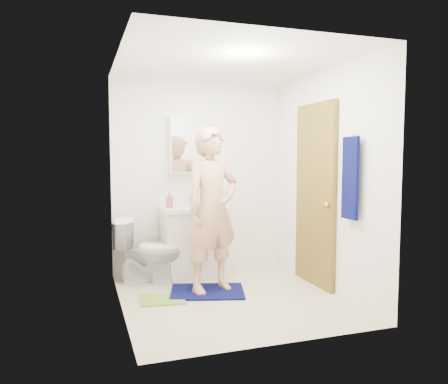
# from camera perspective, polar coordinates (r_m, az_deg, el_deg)

# --- Properties ---
(floor) EXTENTS (2.20, 2.40, 0.02)m
(floor) POSITION_cam_1_polar(r_m,az_deg,el_deg) (4.67, 0.80, -13.67)
(floor) COLOR beige
(floor) RESTS_ON ground
(ceiling) EXTENTS (2.20, 2.40, 0.02)m
(ceiling) POSITION_cam_1_polar(r_m,az_deg,el_deg) (4.53, 0.84, 16.80)
(ceiling) COLOR white
(ceiling) RESTS_ON ground
(wall_back) EXTENTS (2.20, 0.02, 2.40)m
(wall_back) POSITION_cam_1_polar(r_m,az_deg,el_deg) (5.59, -3.25, 2.03)
(wall_back) COLOR white
(wall_back) RESTS_ON ground
(wall_front) EXTENTS (2.20, 0.02, 2.40)m
(wall_front) POSITION_cam_1_polar(r_m,az_deg,el_deg) (3.32, 7.69, 0.14)
(wall_front) COLOR white
(wall_front) RESTS_ON ground
(wall_left) EXTENTS (0.02, 2.40, 2.40)m
(wall_left) POSITION_cam_1_polar(r_m,az_deg,el_deg) (4.20, -13.62, 1.01)
(wall_left) COLOR white
(wall_left) RESTS_ON ground
(wall_right) EXTENTS (0.02, 2.40, 2.40)m
(wall_right) POSITION_cam_1_polar(r_m,az_deg,el_deg) (4.91, 13.15, 1.54)
(wall_right) COLOR white
(wall_right) RESTS_ON ground
(vanity_cabinet) EXTENTS (0.75, 0.55, 0.80)m
(vanity_cabinet) POSITION_cam_1_polar(r_m,az_deg,el_deg) (5.37, -3.94, -6.70)
(vanity_cabinet) COLOR white
(vanity_cabinet) RESTS_ON floor
(countertop) EXTENTS (0.79, 0.59, 0.05)m
(countertop) POSITION_cam_1_polar(r_m,az_deg,el_deg) (5.30, -3.97, -2.20)
(countertop) COLOR white
(countertop) RESTS_ON vanity_cabinet
(sink_basin) EXTENTS (0.40, 0.40, 0.03)m
(sink_basin) POSITION_cam_1_polar(r_m,az_deg,el_deg) (5.30, -3.97, -2.03)
(sink_basin) COLOR white
(sink_basin) RESTS_ON countertop
(faucet) EXTENTS (0.03, 0.03, 0.12)m
(faucet) POSITION_cam_1_polar(r_m,az_deg,el_deg) (5.46, -4.44, -1.09)
(faucet) COLOR silver
(faucet) RESTS_ON countertop
(medicine_cabinet) EXTENTS (0.50, 0.12, 0.70)m
(medicine_cabinet) POSITION_cam_1_polar(r_m,az_deg,el_deg) (5.48, -4.60, 6.15)
(medicine_cabinet) COLOR white
(medicine_cabinet) RESTS_ON wall_back
(mirror_panel) EXTENTS (0.46, 0.01, 0.66)m
(mirror_panel) POSITION_cam_1_polar(r_m,az_deg,el_deg) (5.42, -4.44, 6.16)
(mirror_panel) COLOR white
(mirror_panel) RESTS_ON wall_back
(door) EXTENTS (0.05, 0.80, 2.05)m
(door) POSITION_cam_1_polar(r_m,az_deg,el_deg) (5.03, 11.79, -0.37)
(door) COLOR olive
(door) RESTS_ON ground
(door_knob) EXTENTS (0.07, 0.07, 0.07)m
(door_knob) POSITION_cam_1_polar(r_m,az_deg,el_deg) (4.74, 13.29, -1.61)
(door_knob) COLOR gold
(door_knob) RESTS_ON door
(towel) EXTENTS (0.03, 0.24, 0.80)m
(towel) POSITION_cam_1_polar(r_m,az_deg,el_deg) (4.39, 16.16, 1.76)
(towel) COLOR #070C46
(towel) RESTS_ON wall_right
(towel_hook) EXTENTS (0.06, 0.02, 0.02)m
(towel_hook) POSITION_cam_1_polar(r_m,az_deg,el_deg) (4.41, 16.72, 7.22)
(towel_hook) COLOR silver
(towel_hook) RESTS_ON wall_right
(toilet) EXTENTS (0.84, 0.64, 0.75)m
(toilet) POSITION_cam_1_polar(r_m,az_deg,el_deg) (5.15, -9.79, -7.50)
(toilet) COLOR white
(toilet) RESTS_ON floor
(bath_mat) EXTENTS (0.90, 0.74, 0.02)m
(bath_mat) POSITION_cam_1_polar(r_m,az_deg,el_deg) (4.81, -2.20, -12.86)
(bath_mat) COLOR #070C46
(bath_mat) RESTS_ON floor
(green_rug) EXTENTS (0.48, 0.42, 0.02)m
(green_rug) POSITION_cam_1_polar(r_m,az_deg,el_deg) (4.61, -8.02, -13.71)
(green_rug) COLOR #79A436
(green_rug) RESTS_ON floor
(soap_dispenser) EXTENTS (0.11, 0.11, 0.19)m
(soap_dispenser) POSITION_cam_1_polar(r_m,az_deg,el_deg) (5.20, -7.12, -1.03)
(soap_dispenser) COLOR #AF5165
(soap_dispenser) RESTS_ON countertop
(toothbrush_cup) EXTENTS (0.14, 0.14, 0.09)m
(toothbrush_cup) POSITION_cam_1_polar(r_m,az_deg,el_deg) (5.47, -1.18, -1.23)
(toothbrush_cup) COLOR #884291
(toothbrush_cup) RESTS_ON countertop
(man) EXTENTS (0.73, 0.59, 1.74)m
(man) POSITION_cam_1_polar(r_m,az_deg,el_deg) (4.64, -1.57, -2.32)
(man) COLOR tan
(man) RESTS_ON bath_mat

